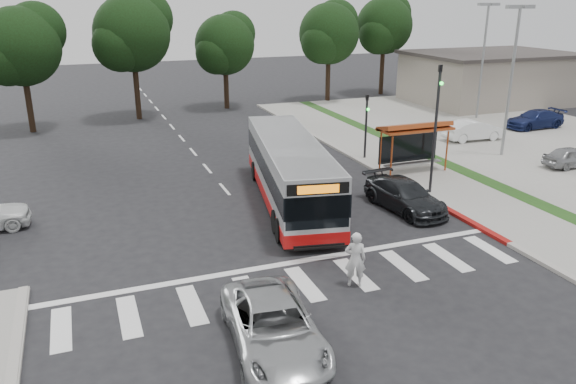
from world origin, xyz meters
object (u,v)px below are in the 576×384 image
dark_sedan (405,195)px  transit_bus (290,172)px  silver_suv_south (274,327)px  pedestrian (355,259)px

dark_sedan → transit_bus: bearing=143.9°
dark_sedan → silver_suv_south: 12.62m
pedestrian → silver_suv_south: (-3.87, -2.52, -0.28)m
silver_suv_south → transit_bus: bearing=72.4°
transit_bus → pedestrian: bearing=-85.1°
transit_bus → pedestrian: 8.67m
transit_bus → pedestrian: transit_bus is taller
dark_sedan → silver_suv_south: bearing=-144.1°
pedestrian → dark_sedan: size_ratio=0.41×
transit_bus → pedestrian: size_ratio=5.98×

